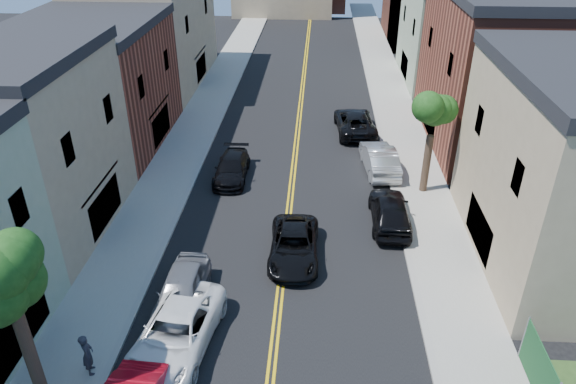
% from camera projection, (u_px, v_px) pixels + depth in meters
% --- Properties ---
extents(sidewalk_left, '(3.20, 100.00, 0.15)m').
position_uv_depth(sidewalk_left, '(197.00, 122.00, 41.40)').
color(sidewalk_left, gray).
rests_on(sidewalk_left, ground).
extents(sidewalk_right, '(3.20, 100.00, 0.15)m').
position_uv_depth(sidewalk_right, '(402.00, 126.00, 40.59)').
color(sidewalk_right, gray).
rests_on(sidewalk_right, ground).
extents(curb_left, '(0.30, 100.00, 0.15)m').
position_uv_depth(curb_left, '(220.00, 122.00, 41.31)').
color(curb_left, gray).
rests_on(curb_left, ground).
extents(curb_right, '(0.30, 100.00, 0.15)m').
position_uv_depth(curb_right, '(379.00, 126.00, 40.68)').
color(curb_right, gray).
rests_on(curb_right, ground).
extents(bldg_left_tan_near, '(9.00, 10.00, 9.00)m').
position_uv_depth(bldg_left_tan_near, '(7.00, 150.00, 26.52)').
color(bldg_left_tan_near, '#998466').
rests_on(bldg_left_tan_near, ground).
extents(bldg_left_brick, '(9.00, 12.00, 8.00)m').
position_uv_depth(bldg_left_brick, '(92.00, 88.00, 36.30)').
color(bldg_left_brick, brown).
rests_on(bldg_left_brick, ground).
extents(bldg_left_tan_far, '(9.00, 16.00, 9.50)m').
position_uv_depth(bldg_left_tan_far, '(149.00, 30.00, 48.07)').
color(bldg_left_tan_far, '#998466').
rests_on(bldg_left_tan_far, ground).
extents(bldg_right_brick, '(9.00, 14.00, 10.00)m').
position_uv_depth(bldg_right_brick, '(503.00, 73.00, 36.10)').
color(bldg_right_brick, brown).
rests_on(bldg_right_brick, ground).
extents(bldg_right_palegrn, '(9.00, 12.00, 8.50)m').
position_uv_depth(bldg_right_palegrn, '(457.00, 35.00, 48.60)').
color(bldg_right_palegrn, gray).
rests_on(bldg_right_palegrn, ground).
extents(tree_right_far, '(4.40, 4.40, 8.03)m').
position_uv_depth(tree_right_far, '(436.00, 101.00, 29.11)').
color(tree_right_far, '#332619').
rests_on(tree_right_far, sidewalk_right).
extents(white_pickup, '(3.38, 6.05, 1.60)m').
position_uv_depth(white_pickup, '(176.00, 332.00, 20.75)').
color(white_pickup, white).
rests_on(white_pickup, ground).
extents(grey_car_left, '(2.01, 4.74, 1.60)m').
position_uv_depth(grey_car_left, '(182.00, 290.00, 22.92)').
color(grey_car_left, slate).
rests_on(grey_car_left, ground).
extents(black_car_left, '(1.98, 4.80, 1.39)m').
position_uv_depth(black_car_left, '(232.00, 168.00, 33.18)').
color(black_car_left, black).
rests_on(black_car_left, ground).
extents(black_car_right, '(2.05, 5.04, 1.71)m').
position_uv_depth(black_car_right, '(390.00, 211.00, 28.45)').
color(black_car_right, black).
rests_on(black_car_right, ground).
extents(silver_car_right, '(2.34, 5.36, 1.71)m').
position_uv_depth(silver_car_right, '(379.00, 159.00, 33.95)').
color(silver_car_right, '#A0A3A7').
rests_on(silver_car_right, ground).
extents(dark_car_right_far, '(3.18, 6.04, 1.62)m').
position_uv_depth(dark_car_right_far, '(355.00, 122.00, 39.44)').
color(dark_car_right_far, black).
rests_on(dark_car_right_far, ground).
extents(black_suv_lane, '(2.42, 5.16, 1.43)m').
position_uv_depth(black_suv_lane, '(294.00, 246.00, 25.93)').
color(black_suv_lane, black).
rests_on(black_suv_lane, ground).
extents(pedestrian_left, '(0.64, 0.76, 1.77)m').
position_uv_depth(pedestrian_left, '(88.00, 354.00, 19.45)').
color(pedestrian_left, '#282830').
rests_on(pedestrian_left, sidewalk_left).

